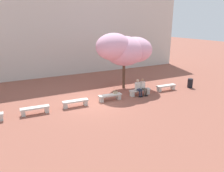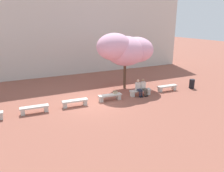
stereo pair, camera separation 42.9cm
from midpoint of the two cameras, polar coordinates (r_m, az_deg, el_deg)
The scene contains 12 objects.
ground_plane at distance 15.37m, azimuth -5.65°, elevation -4.54°, with size 100.00×100.00×0.00m, color #8E5142.
building_facade at distance 24.83m, azimuth -15.70°, elevation 14.06°, with size 29.44×4.00×9.31m, color beige.
stone_bench_near_west at distance 14.41m, azimuth -20.30°, elevation -5.75°, with size 1.74×0.51×0.45m.
stone_bench_center at distance 14.87m, azimuth -10.35°, elevation -4.24°, with size 1.74×0.51×0.45m.
stone_bench_near_east at distance 15.75m, azimuth -1.29°, elevation -2.75°, with size 1.74×0.51×0.45m.
stone_bench_east_end at distance 16.99m, azimuth 6.61°, elevation -1.39°, with size 1.74×0.51×0.45m.
stone_bench_far_east at distance 18.52m, azimuth 13.32°, elevation -0.21°, with size 1.74×0.51×0.45m.
person_seated_left at distance 16.71m, azimuth 6.12°, elevation -0.26°, with size 0.51×0.70×1.29m.
person_seated_right at distance 16.96m, azimuth 7.41°, elevation -0.05°, with size 0.51×0.70×1.29m.
handbag at distance 15.85m, azimuth 0.08°, elevation -1.56°, with size 0.30×0.15×0.34m.
cherry_tree_main at distance 18.05m, azimuth 2.61°, elevation 9.52°, with size 4.91×3.38×4.64m.
trash_bin at distance 19.84m, azimuth 19.15°, elevation 0.70°, with size 0.44×0.44×0.78m, color black.
Camera 1 is at (-5.40, -13.26, 5.55)m, focal length 35.00 mm.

